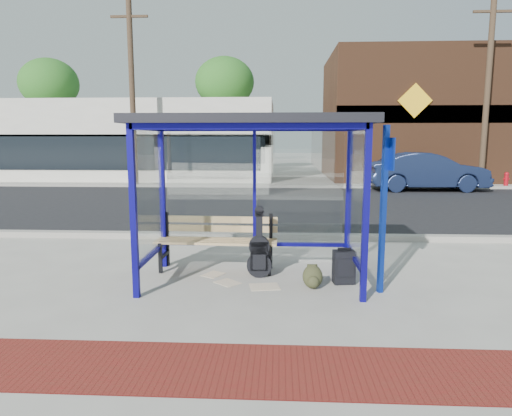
# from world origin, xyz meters

# --- Properties ---
(ground) EXTENTS (120.00, 120.00, 0.00)m
(ground) POSITION_xyz_m (0.00, 0.00, 0.00)
(ground) COLOR #B2ADA0
(ground) RESTS_ON ground
(brick_paver_strip) EXTENTS (60.00, 1.00, 0.01)m
(brick_paver_strip) POSITION_xyz_m (0.00, -2.60, 0.01)
(brick_paver_strip) COLOR maroon
(brick_paver_strip) RESTS_ON ground
(curb_near) EXTENTS (60.00, 0.25, 0.12)m
(curb_near) POSITION_xyz_m (0.00, 2.90, 0.06)
(curb_near) COLOR gray
(curb_near) RESTS_ON ground
(street_asphalt) EXTENTS (60.00, 10.00, 0.00)m
(street_asphalt) POSITION_xyz_m (0.00, 8.00, 0.00)
(street_asphalt) COLOR black
(street_asphalt) RESTS_ON ground
(curb_far) EXTENTS (60.00, 0.25, 0.12)m
(curb_far) POSITION_xyz_m (0.00, 13.10, 0.06)
(curb_far) COLOR gray
(curb_far) RESTS_ON ground
(far_sidewalk) EXTENTS (60.00, 4.00, 0.01)m
(far_sidewalk) POSITION_xyz_m (0.00, 15.00, 0.00)
(far_sidewalk) COLOR #B2ADA0
(far_sidewalk) RESTS_ON ground
(bus_shelter) EXTENTS (3.30, 1.80, 2.42)m
(bus_shelter) POSITION_xyz_m (0.00, 0.07, 2.07)
(bus_shelter) COLOR #0F0B7C
(bus_shelter) RESTS_ON ground
(storefront_white) EXTENTS (18.00, 6.04, 4.00)m
(storefront_white) POSITION_xyz_m (-9.00, 17.99, 2.00)
(storefront_white) COLOR silver
(storefront_white) RESTS_ON ground
(storefront_brown) EXTENTS (10.00, 7.08, 6.40)m
(storefront_brown) POSITION_xyz_m (8.00, 18.49, 3.20)
(storefront_brown) COLOR #59331E
(storefront_brown) RESTS_ON ground
(tree_left) EXTENTS (3.60, 3.60, 7.03)m
(tree_left) POSITION_xyz_m (-14.00, 22.00, 5.45)
(tree_left) COLOR #4C3826
(tree_left) RESTS_ON ground
(tree_mid) EXTENTS (3.60, 3.60, 7.03)m
(tree_mid) POSITION_xyz_m (-3.00, 22.00, 5.45)
(tree_mid) COLOR #4C3826
(tree_mid) RESTS_ON ground
(tree_right) EXTENTS (3.60, 3.60, 7.03)m
(tree_right) POSITION_xyz_m (12.50, 22.00, 5.45)
(tree_right) COLOR #4C3826
(tree_right) RESTS_ON ground
(utility_pole_west) EXTENTS (1.60, 0.24, 8.00)m
(utility_pole_west) POSITION_xyz_m (-6.00, 13.40, 4.11)
(utility_pole_west) COLOR #4C3826
(utility_pole_west) RESTS_ON ground
(utility_pole_east) EXTENTS (1.60, 0.24, 8.00)m
(utility_pole_east) POSITION_xyz_m (9.00, 13.40, 4.11)
(utility_pole_east) COLOR #4C3826
(utility_pole_east) RESTS_ON ground
(bench) EXTENTS (1.95, 0.53, 0.92)m
(bench) POSITION_xyz_m (-0.60, 0.62, 0.52)
(bench) COLOR black
(bench) RESTS_ON ground
(guitar_bag) EXTENTS (0.38, 0.13, 1.04)m
(guitar_bag) POSITION_xyz_m (0.10, 0.24, 0.38)
(guitar_bag) COLOR black
(guitar_bag) RESTS_ON ground
(suitcase) EXTENTS (0.33, 0.24, 0.54)m
(suitcase) POSITION_xyz_m (1.35, -0.02, 0.25)
(suitcase) COLOR black
(suitcase) RESTS_ON ground
(backpack) EXTENTS (0.29, 0.27, 0.34)m
(backpack) POSITION_xyz_m (0.88, -0.26, 0.16)
(backpack) COLOR #2C2E19
(backpack) RESTS_ON ground
(sign_post) EXTENTS (0.14, 0.28, 2.28)m
(sign_post) POSITION_xyz_m (1.81, -0.38, 1.28)
(sign_post) COLOR navy
(sign_post) RESTS_ON ground
(newspaper_a) EXTENTS (0.40, 0.42, 0.01)m
(newspaper_a) POSITION_xyz_m (-0.62, 0.32, 0.00)
(newspaper_a) COLOR white
(newspaper_a) RESTS_ON ground
(newspaper_b) EXTENTS (0.44, 0.44, 0.01)m
(newspaper_b) POSITION_xyz_m (-0.35, -0.08, 0.00)
(newspaper_b) COLOR white
(newspaper_b) RESTS_ON ground
(newspaper_c) EXTENTS (0.47, 0.40, 0.01)m
(newspaper_c) POSITION_xyz_m (0.20, -0.24, 0.00)
(newspaper_c) COLOR white
(newspaper_c) RESTS_ON ground
(parked_car) EXTENTS (4.75, 1.80, 1.55)m
(parked_car) POSITION_xyz_m (6.36, 12.31, 0.77)
(parked_car) COLOR #172242
(parked_car) RESTS_ON ground
(fire_hydrant) EXTENTS (0.30, 0.20, 0.66)m
(fire_hydrant) POSITION_xyz_m (10.29, 13.86, 0.36)
(fire_hydrant) COLOR #AC0C16
(fire_hydrant) RESTS_ON ground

